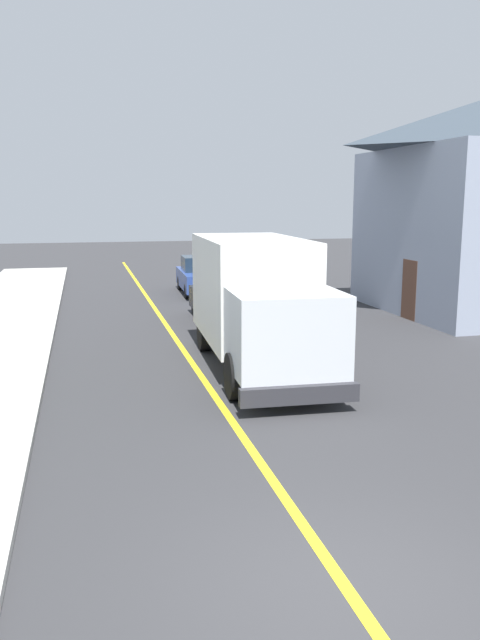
% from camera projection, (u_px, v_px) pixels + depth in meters
% --- Properties ---
extents(ground_plane, '(120.00, 120.00, 0.00)m').
position_uv_depth(ground_plane, '(346.00, 588.00, 6.92)').
color(ground_plane, '#303033').
extents(centre_line_yellow, '(0.16, 56.00, 0.01)m').
position_uv_depth(centre_line_yellow, '(192.00, 363.00, 16.46)').
color(centre_line_yellow, gold).
rests_on(centre_line_yellow, ground).
extents(box_truck, '(2.73, 7.28, 3.20)m').
position_uv_depth(box_truck, '(257.00, 297.00, 15.85)').
color(box_truck, silver).
rests_on(box_truck, ground).
extents(parked_car_near, '(1.86, 4.43, 1.67)m').
position_uv_depth(parked_car_near, '(226.00, 299.00, 21.97)').
color(parked_car_near, black).
rests_on(parked_car_near, ground).
extents(parked_car_mid, '(1.98, 4.47, 1.67)m').
position_uv_depth(parked_car_mid, '(201.00, 276.00, 28.62)').
color(parked_car_mid, '#2D4793').
rests_on(parked_car_mid, ground).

